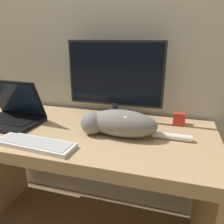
{
  "coord_description": "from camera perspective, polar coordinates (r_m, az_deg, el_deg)",
  "views": [
    {
      "loc": [
        0.46,
        -0.67,
        1.21
      ],
      "look_at": [
        0.18,
        0.29,
        0.86
      ],
      "focal_mm": 35.0,
      "sensor_mm": 36.0,
      "label": 1
    }
  ],
  "objects": [
    {
      "name": "wall_back",
      "position": [
        1.45,
        -2.7,
        22.69
      ],
      "size": [
        6.4,
        0.06,
        2.6
      ],
      "color": "beige",
      "rests_on": "ground_plane"
    },
    {
      "name": "desk",
      "position": [
        1.26,
        -7.81,
        -11.02
      ],
      "size": [
        1.42,
        0.64,
        0.74
      ],
      "color": "tan",
      "rests_on": "ground_plane"
    },
    {
      "name": "monitor",
      "position": [
        1.26,
        0.79,
        8.09
      ],
      "size": [
        0.55,
        0.22,
        0.46
      ],
      "color": "#282828",
      "rests_on": "desk"
    },
    {
      "name": "laptop",
      "position": [
        1.38,
        -24.71,
        -0.62
      ],
      "size": [
        0.36,
        0.27,
        0.25
      ],
      "rotation": [
        0.0,
        0.0,
        -0.07
      ],
      "color": "black",
      "rests_on": "desk"
    },
    {
      "name": "external_keyboard",
      "position": [
        1.06,
        -19.43,
        -7.85
      ],
      "size": [
        0.38,
        0.14,
        0.02
      ],
      "rotation": [
        0.0,
        0.0,
        -0.07
      ],
      "color": "white",
      "rests_on": "desk"
    },
    {
      "name": "cat",
      "position": [
        1.08,
        1.66,
        -2.84
      ],
      "size": [
        0.55,
        0.15,
        0.13
      ],
      "rotation": [
        0.0,
        0.0,
        -0.01
      ],
      "color": "gray",
      "rests_on": "desk"
    },
    {
      "name": "small_toy",
      "position": [
        1.29,
        17.09,
        -1.77
      ],
      "size": [
        0.06,
        0.06,
        0.06
      ],
      "color": "red",
      "rests_on": "desk"
    }
  ]
}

